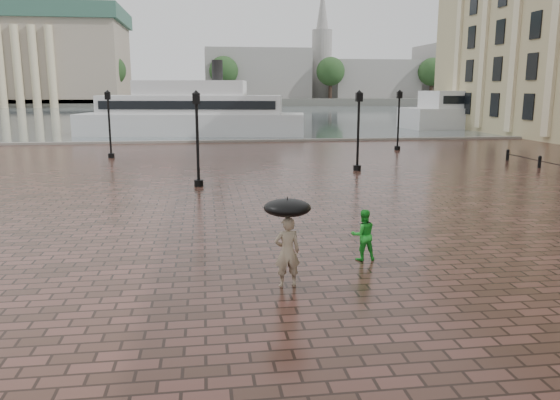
{
  "coord_description": "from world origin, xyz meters",
  "views": [
    {
      "loc": [
        -5.65,
        -16.22,
        4.59
      ],
      "look_at": [
        -3.52,
        -0.71,
        1.4
      ],
      "focal_mm": 35.0,
      "sensor_mm": 36.0,
      "label": 1
    }
  ],
  "objects_px": {
    "ferry_far": "(503,107)",
    "adult_pedestrian": "(287,252)",
    "street_lamps": "(272,126)",
    "ferry_near": "(192,113)",
    "child_pedestrian": "(363,235)"
  },
  "relations": [
    {
      "from": "child_pedestrian",
      "to": "ferry_far",
      "type": "relative_size",
      "value": 0.06
    },
    {
      "from": "ferry_far",
      "to": "adult_pedestrian",
      "type": "bearing_deg",
      "value": -129.12
    },
    {
      "from": "street_lamps",
      "to": "adult_pedestrian",
      "type": "bearing_deg",
      "value": -96.11
    },
    {
      "from": "adult_pedestrian",
      "to": "ferry_far",
      "type": "relative_size",
      "value": 0.07
    },
    {
      "from": "adult_pedestrian",
      "to": "child_pedestrian",
      "type": "bearing_deg",
      "value": -147.14
    },
    {
      "from": "street_lamps",
      "to": "child_pedestrian",
      "type": "xyz_separation_m",
      "value": [
        0.05,
        -19.83,
        -1.62
      ]
    },
    {
      "from": "adult_pedestrian",
      "to": "ferry_far",
      "type": "height_order",
      "value": "ferry_far"
    },
    {
      "from": "adult_pedestrian",
      "to": "street_lamps",
      "type": "bearing_deg",
      "value": -99.6
    },
    {
      "from": "adult_pedestrian",
      "to": "ferry_near",
      "type": "distance_m",
      "value": 44.27
    },
    {
      "from": "street_lamps",
      "to": "child_pedestrian",
      "type": "relative_size",
      "value": 15.25
    },
    {
      "from": "adult_pedestrian",
      "to": "ferry_far",
      "type": "xyz_separation_m",
      "value": [
        34.27,
        50.84,
        1.62
      ]
    },
    {
      "from": "child_pedestrian",
      "to": "adult_pedestrian",
      "type": "bearing_deg",
      "value": 34.05
    },
    {
      "from": "street_lamps",
      "to": "adult_pedestrian",
      "type": "xyz_separation_m",
      "value": [
        -2.31,
        -21.57,
        -1.48
      ]
    },
    {
      "from": "child_pedestrian",
      "to": "ferry_near",
      "type": "height_order",
      "value": "ferry_near"
    },
    {
      "from": "street_lamps",
      "to": "child_pedestrian",
      "type": "height_order",
      "value": "street_lamps"
    }
  ]
}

